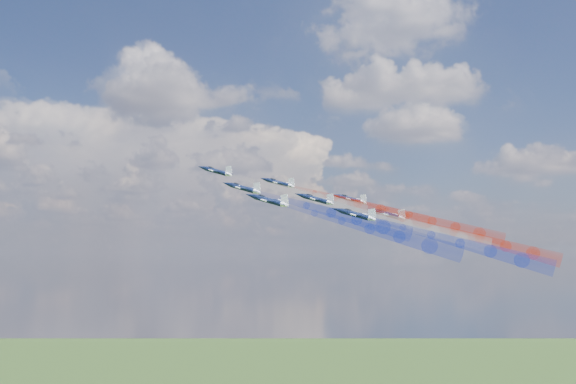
# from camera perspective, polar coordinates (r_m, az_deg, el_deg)

# --- Properties ---
(jet_lead) EXTENTS (13.08, 11.82, 5.93)m
(jet_lead) POSITION_cam_1_polar(r_m,az_deg,el_deg) (168.19, -6.09, 1.76)
(jet_lead) COLOR black
(trail_lead) EXTENTS (33.46, 16.91, 13.09)m
(trail_lead) POSITION_cam_1_polar(r_m,az_deg,el_deg) (157.94, 0.61, -0.02)
(trail_lead) COLOR silver
(jet_inner_left) EXTENTS (13.08, 11.82, 5.93)m
(jet_inner_left) POSITION_cam_1_polar(r_m,az_deg,el_deg) (153.31, -3.84, 0.34)
(jet_inner_left) COLOR black
(trail_inner_left) EXTENTS (33.46, 16.91, 13.09)m
(trail_inner_left) POSITION_cam_1_polar(r_m,az_deg,el_deg) (144.10, 3.67, -1.72)
(trail_inner_left) COLOR #1932D6
(jet_inner_right) EXTENTS (13.08, 11.82, 5.93)m
(jet_inner_right) POSITION_cam_1_polar(r_m,az_deg,el_deg) (173.39, -0.80, 0.78)
(jet_inner_right) COLOR black
(trail_inner_right) EXTENTS (33.46, 16.91, 13.09)m
(trail_inner_right) POSITION_cam_1_polar(r_m,az_deg,el_deg) (165.04, 5.94, -1.00)
(trail_inner_right) COLOR red
(jet_outer_left) EXTENTS (13.08, 11.82, 5.93)m
(jet_outer_left) POSITION_cam_1_polar(r_m,az_deg,el_deg) (137.00, -1.66, -0.72)
(jet_outer_left) COLOR black
(trail_outer_left) EXTENTS (33.46, 16.91, 13.09)m
(trail_outer_left) POSITION_cam_1_polar(r_m,az_deg,el_deg) (128.83, 6.94, -3.09)
(trail_outer_left) COLOR #1932D6
(jet_center_third) EXTENTS (13.08, 11.82, 5.93)m
(jet_center_third) POSITION_cam_1_polar(r_m,az_deg,el_deg) (154.61, 2.35, -0.60)
(jet_center_third) COLOR black
(trail_center_third) EXTENTS (33.46, 16.91, 13.09)m
(trail_center_third) POSITION_cam_1_polar(r_m,az_deg,el_deg) (147.68, 10.09, -2.66)
(trail_center_third) COLOR silver
(jet_outer_right) EXTENTS (13.08, 11.82, 5.93)m
(jet_outer_right) POSITION_cam_1_polar(r_m,az_deg,el_deg) (177.30, 5.28, -0.61)
(jet_outer_right) COLOR black
(trail_outer_right) EXTENTS (33.46, 16.91, 13.09)m
(trail_outer_right) POSITION_cam_1_polar(r_m,az_deg,el_deg) (171.24, 12.09, -2.38)
(trail_outer_right) COLOR red
(jet_rear_left) EXTENTS (13.08, 11.82, 5.93)m
(jet_rear_left) POSITION_cam_1_polar(r_m,az_deg,el_deg) (141.24, 5.71, -1.90)
(jet_rear_left) COLOR black
(trail_rear_left) EXTENTS (33.46, 16.91, 13.09)m
(trail_rear_left) POSITION_cam_1_polar(r_m,az_deg,el_deg) (135.82, 14.34, -4.19)
(trail_rear_left) COLOR #1932D6
(jet_rear_right) EXTENTS (13.08, 11.82, 5.93)m
(jet_rear_right) POSITION_cam_1_polar(r_m,az_deg,el_deg) (162.88, 8.36, -1.87)
(jet_rear_right) COLOR black
(trail_rear_right) EXTENTS (33.46, 16.91, 13.09)m
(trail_rear_right) POSITION_cam_1_polar(r_m,az_deg,el_deg) (158.21, 15.87, -3.83)
(trail_rear_right) COLOR red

